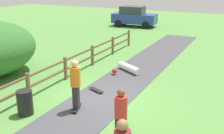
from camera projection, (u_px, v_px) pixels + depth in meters
name	position (u px, v px, depth m)	size (l,w,h in m)	color
ground_plane	(101.00, 99.00, 11.71)	(60.00, 60.00, 0.00)	#568E42
asphalt_path	(101.00, 99.00, 11.71)	(2.40, 28.00, 0.02)	#47474C
wooden_fence	(48.00, 74.00, 12.59)	(0.12, 18.12, 1.10)	brown
trash_bin	(25.00, 103.00, 10.29)	(0.56, 0.56, 0.90)	black
skater_riding	(76.00, 82.00, 10.41)	(0.48, 0.82, 1.90)	black
skater_fallen	(128.00, 68.00, 14.87)	(1.51, 1.45, 0.36)	white
skateboard_loose	(96.00, 90.00, 12.39)	(0.81, 0.50, 0.08)	black
bystander_red	(121.00, 113.00, 8.52)	(0.51, 0.51, 1.66)	#2D2D33
parked_car_blue	(134.00, 16.00, 27.86)	(4.31, 2.22, 1.92)	#283D99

